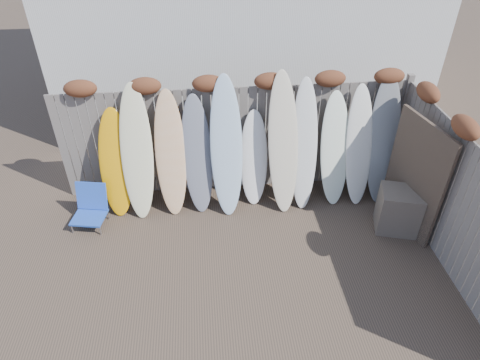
{
  "coord_description": "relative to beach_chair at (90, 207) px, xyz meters",
  "views": [
    {
      "loc": [
        -0.52,
        -4.09,
        4.89
      ],
      "look_at": [
        0.0,
        1.2,
        1.0
      ],
      "focal_mm": 32.0,
      "sensor_mm": 36.0,
      "label": 1
    }
  ],
  "objects": [
    {
      "name": "ground",
      "position": [
        2.47,
        -1.62,
        -0.32
      ],
      "size": [
        80.0,
        80.0,
        0.0
      ],
      "primitive_type": "plane",
      "color": "#493A2D"
    },
    {
      "name": "back_fence",
      "position": [
        2.53,
        0.78,
        0.86
      ],
      "size": [
        6.05,
        0.28,
        2.24
      ],
      "color": "slate",
      "rests_on": "ground"
    },
    {
      "name": "right_fence",
      "position": [
        5.46,
        -1.37,
        0.82
      ],
      "size": [
        0.28,
        4.4,
        2.24
      ],
      "color": "slate",
      "rests_on": "ground"
    },
    {
      "name": "beach_chair",
      "position": [
        0.0,
        0.0,
        0.0
      ],
      "size": [
        0.61,
        0.64,
        0.69
      ],
      "color": "blue",
      "rests_on": "ground"
    },
    {
      "name": "wooden_crate",
      "position": [
        5.05,
        -0.65,
        0.06
      ],
      "size": [
        0.77,
        0.69,
        0.75
      ],
      "primitive_type": "cube",
      "rotation": [
        0.0,
        0.0,
        -0.27
      ],
      "color": "#4B4138",
      "rests_on": "ground"
    },
    {
      "name": "lattice_panel",
      "position": [
        5.23,
        -0.54,
        0.64
      ],
      "size": [
        0.3,
        1.26,
        1.92
      ],
      "primitive_type": "cube",
      "rotation": [
        0.0,
        0.0,
        0.2
      ],
      "color": "#332B1F",
      "rests_on": "ground"
    },
    {
      "name": "surfboard_0",
      "position": [
        0.46,
        0.37,
        0.59
      ],
      "size": [
        0.61,
        0.7,
        1.82
      ],
      "primitive_type": "ellipsoid",
      "rotation": [
        -0.31,
        0.0,
        -0.1
      ],
      "color": "#FFA809",
      "rests_on": "ground"
    },
    {
      "name": "surfboard_1",
      "position": [
        0.84,
        0.34,
        0.79
      ],
      "size": [
        0.58,
        0.81,
        2.21
      ],
      "primitive_type": "ellipsoid",
      "rotation": [
        -0.31,
        0.0,
        -0.06
      ],
      "color": "#EEEABB",
      "rests_on": "ground"
    },
    {
      "name": "surfboard_2",
      "position": [
        1.38,
        0.36,
        0.72
      ],
      "size": [
        0.51,
        0.74,
        2.08
      ],
      "primitive_type": "ellipsoid",
      "rotation": [
        -0.31,
        0.0,
        -0.01
      ],
      "color": "#F8B38F",
      "rests_on": "ground"
    },
    {
      "name": "surfboard_3",
      "position": [
        1.83,
        0.36,
        0.67
      ],
      "size": [
        0.55,
        0.74,
        1.98
      ],
      "primitive_type": "ellipsoid",
      "rotation": [
        -0.31,
        0.0,
        0.08
      ],
      "color": "slate",
      "rests_on": "ground"
    },
    {
      "name": "surfboard_4",
      "position": [
        2.31,
        0.29,
        0.83
      ],
      "size": [
        0.54,
        0.81,
        2.31
      ],
      "primitive_type": "ellipsoid",
      "rotation": [
        -0.31,
        0.0,
        -0.0
      ],
      "color": "#A9C5DD",
      "rests_on": "ground"
    },
    {
      "name": "surfboard_5",
      "position": [
        2.79,
        0.43,
        0.5
      ],
      "size": [
        0.52,
        0.63,
        1.64
      ],
      "primitive_type": "ellipsoid",
      "rotation": [
        -0.31,
        0.0,
        -0.08
      ],
      "color": "white",
      "rests_on": "ground"
    },
    {
      "name": "surfboard_6",
      "position": [
        3.26,
        0.28,
        0.85
      ],
      "size": [
        0.56,
        0.85,
        2.34
      ],
      "primitive_type": "ellipsoid",
      "rotation": [
        -0.31,
        0.0,
        0.07
      ],
      "color": "beige",
      "rests_on": "ground"
    },
    {
      "name": "surfboard_7",
      "position": [
        3.63,
        0.32,
        0.78
      ],
      "size": [
        0.5,
        0.8,
        2.19
      ],
      "primitive_type": "ellipsoid",
      "rotation": [
        -0.31,
        0.0,
        -0.06
      ],
      "color": "silver",
      "rests_on": "ground"
    },
    {
      "name": "surfboard_8",
      "position": [
        4.18,
        0.34,
        0.65
      ],
      "size": [
        0.53,
        0.71,
        1.94
      ],
      "primitive_type": "ellipsoid",
      "rotation": [
        -0.31,
        0.0,
        0.03
      ],
      "color": "white",
      "rests_on": "ground"
    },
    {
      "name": "surfboard_9",
      "position": [
        4.6,
        0.32,
        0.7
      ],
      "size": [
        0.48,
        0.73,
        2.05
      ],
      "primitive_type": "ellipsoid",
      "rotation": [
        -0.31,
        0.0,
        0.02
      ],
      "color": "silver",
      "rests_on": "ground"
    },
    {
      "name": "surfboard_10",
      "position": [
        5.03,
        0.35,
        0.77
      ],
      "size": [
        0.6,
        0.81,
        2.19
      ],
      "primitive_type": "ellipsoid",
      "rotation": [
        -0.31,
        0.0,
        -0.08
      ],
      "color": "slate",
      "rests_on": "ground"
    }
  ]
}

